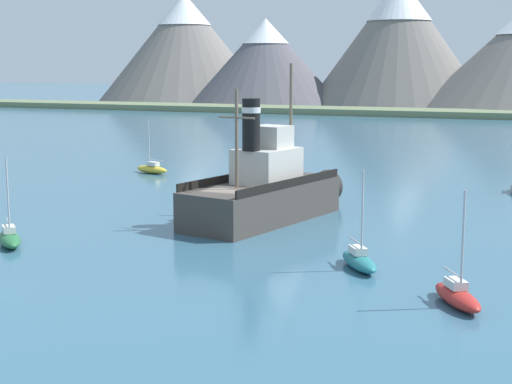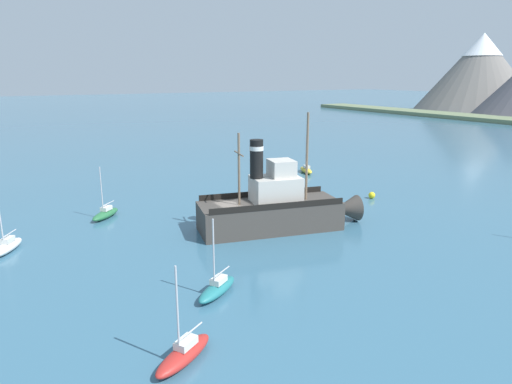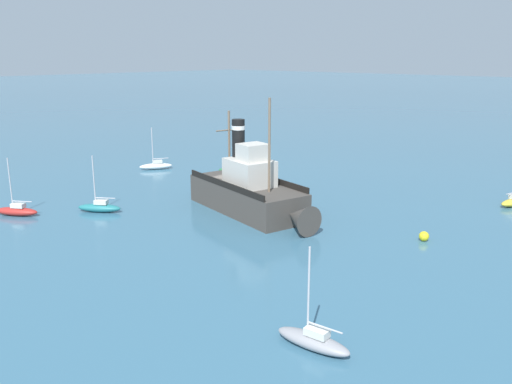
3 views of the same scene
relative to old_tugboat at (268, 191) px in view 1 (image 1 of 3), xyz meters
name	(u,v)px [view 1 (image 1 of 3)]	position (x,y,z in m)	size (l,w,h in m)	color
ground_plane	(227,228)	(-1.26, -3.53, -1.83)	(600.00, 600.00, 0.00)	#38667F
mountain_ridge	(428,51)	(-13.55, 135.50, 10.98)	(188.59, 52.43, 29.64)	slate
shoreline_strip	(464,114)	(-1.26, 105.70, -1.23)	(240.00, 12.00, 1.20)	#6B7A56
old_tugboat	(268,191)	(0.00, 0.00, 0.00)	(7.00, 14.79, 9.90)	#423D38
sailboat_green	(10,238)	(-10.53, -12.12, -1.40)	(3.46, 3.47, 4.90)	#286B3D
sailboat_red	(457,295)	(13.82, -13.96, -1.40)	(2.93, 3.81, 4.90)	#B22823
sailboat_teal	(359,260)	(8.56, -9.75, -1.40)	(3.05, 3.76, 4.90)	#23757A
sailboat_yellow	(152,169)	(-17.57, 16.07, -1.40)	(3.95, 2.22, 4.90)	gold
mooring_buoy	(294,181)	(-3.18, 14.22, -1.47)	(0.72, 0.72, 0.72)	yellow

